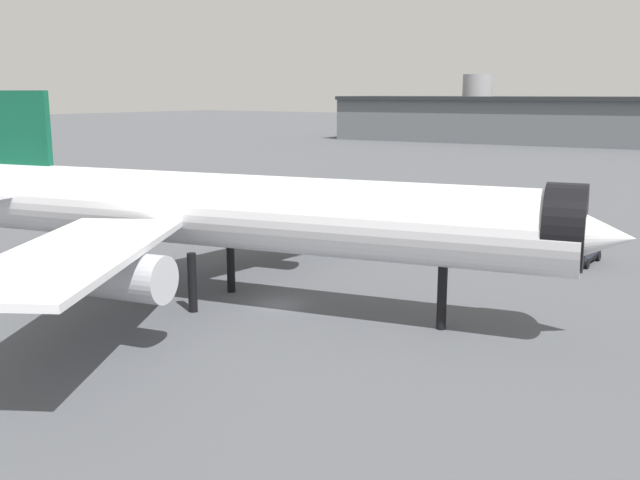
{
  "coord_description": "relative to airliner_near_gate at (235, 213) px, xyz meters",
  "views": [
    {
      "loc": [
        33.49,
        -40.81,
        15.9
      ],
      "look_at": [
        4.05,
        0.02,
        5.55
      ],
      "focal_mm": 40.28,
      "sensor_mm": 36.0,
      "label": 1
    }
  ],
  "objects": [
    {
      "name": "ground",
      "position": [
        2.58,
        1.62,
        -7.09
      ],
      "size": [
        900.0,
        900.0,
        0.0
      ],
      "primitive_type": "plane",
      "color": "#4C4F54"
    },
    {
      "name": "service_truck_front",
      "position": [
        17.33,
        29.1,
        -5.5
      ],
      "size": [
        2.6,
        5.51,
        3.0
      ],
      "rotation": [
        0.0,
        0.0,
        1.58
      ],
      "color": "black",
      "rests_on": "ground"
    },
    {
      "name": "airliner_near_gate",
      "position": [
        0.0,
        0.0,
        0.0
      ],
      "size": [
        54.73,
        48.96,
        16.09
      ],
      "rotation": [
        0.0,
        0.0,
        0.24
      ],
      "color": "white",
      "rests_on": "ground"
    },
    {
      "name": "traffic_cone_near_nose",
      "position": [
        -9.73,
        28.21,
        -6.72
      ],
      "size": [
        0.6,
        0.6,
        0.75
      ],
      "primitive_type": "cone",
      "color": "#F2600C",
      "rests_on": "ground"
    },
    {
      "name": "terminal_building",
      "position": [
        -15.36,
        192.32,
        0.43
      ],
      "size": [
        191.15,
        50.76,
        21.86
      ],
      "rotation": [
        0.0,
        0.0,
        0.11
      ],
      "color": "slate",
      "rests_on": "ground"
    }
  ]
}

